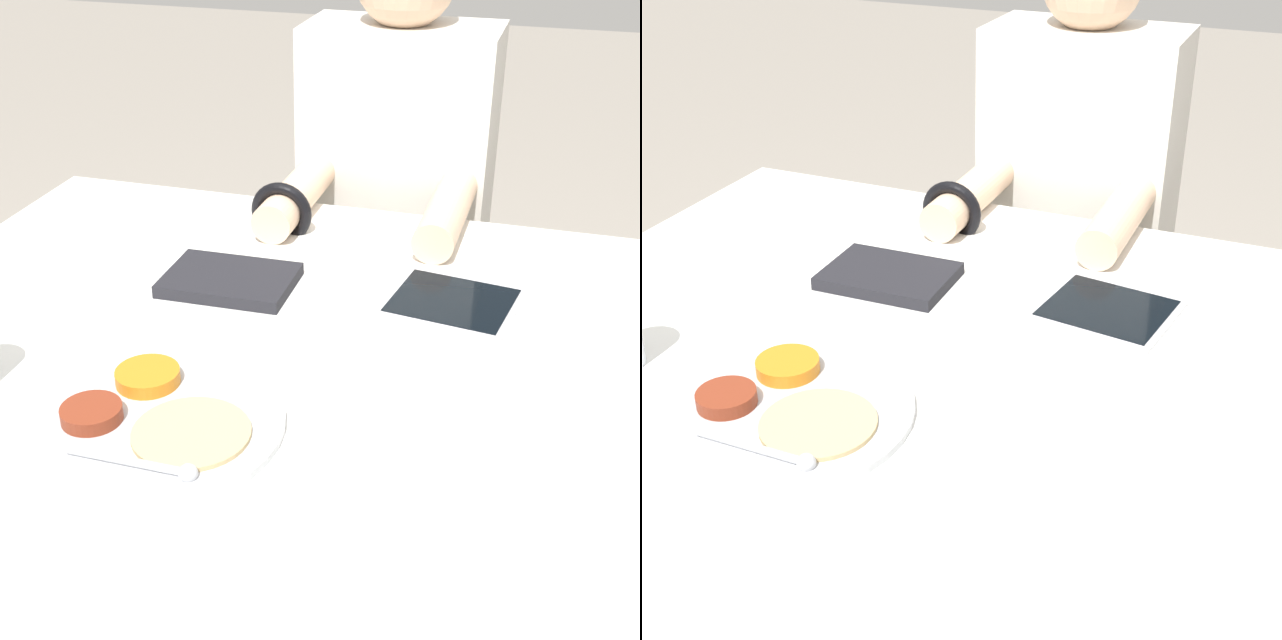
% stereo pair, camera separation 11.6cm
% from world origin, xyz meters
% --- Properties ---
extents(dining_table, '(1.23, 1.06, 0.71)m').
position_xyz_m(dining_table, '(0.00, 0.00, 0.35)').
color(dining_table, silver).
rests_on(dining_table, ground_plane).
extents(thali_tray, '(0.31, 0.31, 0.03)m').
position_xyz_m(thali_tray, '(-0.09, -0.20, 0.71)').
color(thali_tray, '#B7BABF').
rests_on(thali_tray, dining_table).
extents(red_notebook, '(0.20, 0.14, 0.02)m').
position_xyz_m(red_notebook, '(-0.13, 0.17, 0.71)').
color(red_notebook, silver).
rests_on(red_notebook, dining_table).
extents(tablet_device, '(0.21, 0.19, 0.01)m').
position_xyz_m(tablet_device, '(0.21, 0.20, 0.71)').
color(tablet_device, '#B7B7BC').
rests_on(tablet_device, dining_table).
extents(person_diner, '(0.38, 0.49, 1.18)m').
position_xyz_m(person_diner, '(0.01, 0.70, 0.56)').
color(person_diner, black).
rests_on(person_diner, ground_plane).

